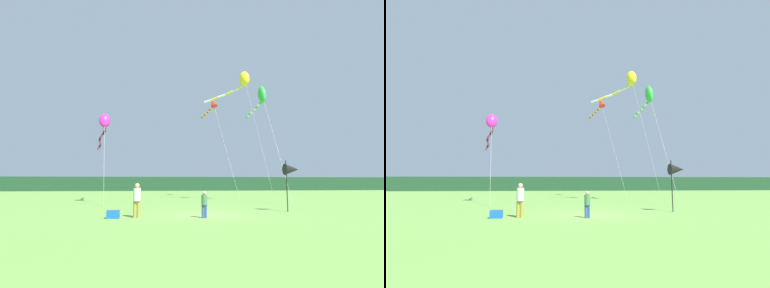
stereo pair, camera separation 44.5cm
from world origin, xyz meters
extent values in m
plane|color=#6B9E42|center=(0.00, 0.00, 0.00)|extent=(120.00, 120.00, 0.00)
cube|color=#1E4228|center=(0.00, 45.00, 1.41)|extent=(108.00, 2.82, 2.83)
cylinder|color=olive|center=(-3.69, -1.10, 0.41)|extent=(0.17, 0.17, 0.82)
cylinder|color=olive|center=(-3.50, -1.10, 0.41)|extent=(0.17, 0.17, 0.82)
cylinder|color=silver|center=(-3.60, -1.10, 1.14)|extent=(0.38, 0.38, 0.65)
sphere|color=tan|center=(-3.60, -1.10, 1.59)|extent=(0.24, 0.24, 0.24)
cylinder|color=#334C8C|center=(-0.32, -1.61, 0.32)|extent=(0.13, 0.13, 0.63)
cylinder|color=#334C8C|center=(-0.18, -1.61, 0.32)|extent=(0.13, 0.13, 0.63)
cylinder|color=#3F724C|center=(-0.25, -1.61, 0.88)|extent=(0.29, 0.29, 0.50)
sphere|color=tan|center=(-0.25, -1.61, 1.22)|extent=(0.18, 0.18, 0.18)
cube|color=#1959B2|center=(-4.71, -1.30, 0.20)|extent=(0.60, 0.36, 0.40)
cylinder|color=black|center=(5.23, 0.91, 1.54)|extent=(0.06, 0.06, 3.09)
cone|color=black|center=(5.58, 0.91, 2.53)|extent=(0.90, 0.70, 0.70)
cylinder|color=#B2B2B2|center=(-6.83, 7.33, 3.50)|extent=(0.77, 3.15, 7.00)
ellipsoid|color=#E026B2|center=(-7.20, 8.89, 6.99)|extent=(1.13, 1.15, 1.39)
cylinder|color=#E026B2|center=(-7.25, 9.32, 6.41)|extent=(0.29, 0.92, 0.35)
cylinder|color=black|center=(-7.44, 10.17, 6.22)|extent=(0.51, 0.94, 0.42)
cylinder|color=#E026B2|center=(-7.79, 10.96, 6.00)|extent=(0.60, 0.91, 0.41)
cylinder|color=black|center=(-8.11, 11.77, 5.82)|extent=(0.43, 0.93, 0.35)
cylinder|color=#E026B2|center=(-8.26, 12.63, 5.61)|extent=(0.28, 0.94, 0.44)
cylinder|color=black|center=(-8.43, 13.48, 5.40)|extent=(0.45, 0.93, 0.38)
cylinder|color=#E026B2|center=(-8.71, 14.31, 5.23)|extent=(0.52, 0.92, 0.35)
cylinder|color=#B2B2B2|center=(4.78, 15.30, 5.70)|extent=(1.75, 4.89, 11.41)
cone|color=red|center=(3.92, 17.73, 11.41)|extent=(1.15, 1.41, 1.41)
cylinder|color=red|center=(3.88, 17.90, 10.88)|extent=(0.28, 0.43, 0.29)
cylinder|color=yellow|center=(3.80, 18.23, 10.78)|extent=(0.29, 0.43, 0.29)
cylinder|color=red|center=(3.68, 18.54, 10.69)|extent=(0.35, 0.44, 0.28)
cylinder|color=yellow|center=(3.55, 18.86, 10.61)|extent=(0.31, 0.43, 0.28)
cylinder|color=red|center=(3.47, 19.19, 10.52)|extent=(0.27, 0.43, 0.30)
cylinder|color=yellow|center=(3.35, 19.50, 10.42)|extent=(0.37, 0.44, 0.29)
cylinder|color=red|center=(3.21, 19.81, 10.31)|extent=(0.33, 0.44, 0.29)
cylinder|color=yellow|center=(3.06, 20.11, 10.24)|extent=(0.36, 0.42, 0.25)
cylinder|color=red|center=(2.96, 20.42, 10.16)|extent=(0.24, 0.42, 0.30)
cylinder|color=#B2B2B2|center=(6.33, 8.63, 5.74)|extent=(1.91, 1.80, 11.48)
ellipsoid|color=yellow|center=(5.39, 9.52, 11.48)|extent=(1.34, 1.32, 1.53)
cylinder|color=yellow|center=(5.19, 9.83, 10.82)|extent=(0.59, 0.77, 0.38)
cylinder|color=white|center=(4.71, 10.38, 10.62)|extent=(0.74, 0.67, 0.41)
cylinder|color=yellow|center=(4.15, 10.86, 10.41)|extent=(0.72, 0.68, 0.39)
cylinder|color=white|center=(3.55, 11.29, 10.25)|extent=(0.77, 0.55, 0.33)
cylinder|color=yellow|center=(2.91, 11.66, 10.06)|extent=(0.79, 0.58, 0.42)
cylinder|color=white|center=(2.28, 12.04, 9.89)|extent=(0.76, 0.58, 0.31)
cylinder|color=#B2B2B2|center=(7.27, 7.12, 4.93)|extent=(0.72, 4.05, 9.87)
ellipsoid|color=green|center=(6.92, 9.14, 9.86)|extent=(0.84, 1.44, 1.89)
cylinder|color=green|center=(6.86, 9.31, 9.12)|extent=(0.33, 0.46, 0.30)
cylinder|color=white|center=(6.73, 9.66, 9.01)|extent=(0.34, 0.48, 0.32)
cylinder|color=green|center=(6.67, 10.01, 8.89)|extent=(0.22, 0.43, 0.30)
cylinder|color=white|center=(6.64, 10.37, 8.79)|extent=(0.29, 0.45, 0.29)
cylinder|color=green|center=(6.59, 10.73, 8.70)|extent=(0.21, 0.41, 0.28)
cylinder|color=white|center=(6.52, 11.09, 8.62)|extent=(0.32, 0.45, 0.27)
cylinder|color=green|center=(6.45, 11.44, 8.55)|extent=(0.23, 0.42, 0.27)
cylinder|color=white|center=(6.42, 11.81, 8.47)|extent=(0.24, 0.43, 0.29)
cylinder|color=green|center=(6.41, 12.17, 8.39)|extent=(0.21, 0.40, 0.26)
camera|label=1|loc=(-2.51, -16.15, 1.76)|focal=27.15mm
camera|label=2|loc=(-2.07, -16.19, 1.76)|focal=27.15mm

